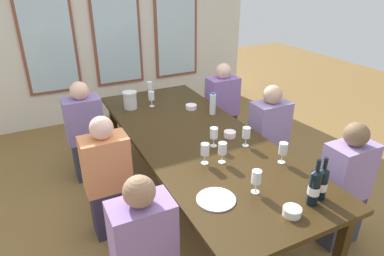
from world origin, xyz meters
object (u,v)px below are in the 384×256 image
Objects in this scene: dining_table at (197,142)px; wine_bottle_1 at (314,187)px; wine_glass_3 at (150,86)px; wine_glass_4 at (256,178)px; tasting_bowl_0 at (191,107)px; wine_glass_6 at (205,150)px; metal_pitcher at (130,100)px; seated_person_1 at (344,188)px; wine_glass_1 at (214,134)px; white_plate_0 at (216,199)px; tasting_bowl_1 at (230,134)px; wine_glass_7 at (283,149)px; wine_glass_5 at (222,149)px; wine_bottle_0 at (322,183)px; wine_glass_0 at (246,134)px; seated_person_2 at (108,180)px; tasting_bowl_2 at (292,212)px; seated_person_5 at (222,108)px; seated_person_4 at (86,134)px; seated_person_3 at (268,139)px; seated_person_0 at (144,256)px; water_bottle at (213,104)px; wine_glass_2 at (151,96)px.

dining_table is 1.24m from wine_bottle_1.
wine_glass_3 is 1.00× the size of wine_glass_4.
tasting_bowl_0 is at bearing -67.44° from wine_glass_3.
dining_table is 0.49m from wine_glass_6.
seated_person_1 reaches higher than metal_pitcher.
white_plate_0 is at bearing -118.50° from wine_glass_1.
wine_glass_4 is (-0.30, -0.80, 0.09)m from tasting_bowl_1.
wine_glass_7 reaches higher than dining_table.
wine_glass_3 is 1.00× the size of wine_glass_5.
wine_bottle_0 is (0.64, -0.29, 0.11)m from white_plate_0.
seated_person_2 is (-1.15, 0.33, -0.33)m from wine_glass_0.
wine_bottle_0 is 2.54× the size of tasting_bowl_0.
tasting_bowl_0 is 0.77m from tasting_bowl_1.
dining_table is 0.95m from wine_glass_4.
dining_table is at bearing 0.43° from seated_person_2.
wine_glass_3 is 1.55m from seated_person_2.
seated_person_5 is at bearing 69.68° from tasting_bowl_2.
seated_person_4 reaches higher than dining_table.
seated_person_3 reaches higher than wine_glass_7.
seated_person_4 reaches higher than metal_pitcher.
metal_pitcher is 1.81m from wine_glass_7.
white_plate_0 is 0.24× the size of seated_person_0.
seated_person_5 is (0.61, 2.14, -0.34)m from wine_bottle_1.
tasting_bowl_1 is 0.10× the size of seated_person_1.
wine_glass_0 and wine_glass_7 have the same top height.
seated_person_4 is at bearing 111.89° from tasting_bowl_2.
wine_glass_6 is at bearing -144.21° from tasting_bowl_1.
wine_glass_3 is at bearing 89.10° from wine_glass_5.
wine_glass_6 is at bearing 104.80° from wine_glass_4.
wine_bottle_1 reaches higher than wine_glass_7.
seated_person_1 is (0.59, -1.62, -0.24)m from tasting_bowl_0.
metal_pitcher is 2.23m from wine_bottle_0.
wine_glass_3 is at bearing 100.85° from wine_glass_0.
metal_pitcher is 1.44m from wine_glass_0.
tasting_bowl_1 is at bearing 52.35° from white_plate_0.
water_bottle is (0.14, -0.23, 0.09)m from tasting_bowl_0.
wine_glass_3 is (-0.04, 2.47, 0.09)m from tasting_bowl_2.
white_plate_0 is at bearing -138.25° from wine_glass_0.
wine_glass_7 is at bearing -59.94° from dining_table.
wine_bottle_1 reaches higher than tasting_bowl_0.
seated_person_1 reaches higher than wine_glass_4.
wine_glass_6 is 1.00× the size of wine_glass_7.
seated_person_3 is (1.18, -0.95, -0.31)m from metal_pitcher.
tasting_bowl_1 is at bearing 50.11° from wine_glass_5.
wine_glass_2 reaches higher than tasting_bowl_0.
wine_glass_2 is 0.16× the size of seated_person_2.
seated_person_5 reaches higher than dining_table.
wine_glass_2 is at bearing 135.15° from water_bottle.
wine_glass_7 is 1.73m from seated_person_5.
seated_person_4 is at bearing 178.87° from seated_person_5.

